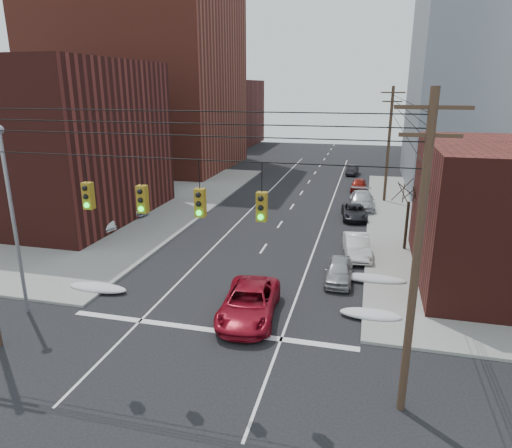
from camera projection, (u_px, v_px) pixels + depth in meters
The scene contains 25 objects.
ground at pixel (143, 425), 15.40m from camera, with size 160.00×160.00×0.00m, color black.
sidewalk_nw at pixel (27, 197), 46.69m from camera, with size 40.00×40.00×0.15m, color gray.
building_brick_tall at pixel (141, 55), 61.15m from camera, with size 24.00×20.00×30.00m, color maroon.
building_brick_near at pixel (24, 141), 39.02m from camera, with size 20.00×16.00×13.00m, color #451814.
building_brick_far at pixel (198, 113), 88.37m from camera, with size 22.00×18.00×12.00m, color #451814.
building_glass at pixel (487, 86), 71.64m from camera, with size 20.00×18.00×22.00m, color gray.
utility_pole_right at pixel (417, 256), 14.54m from camera, with size 2.20×0.28×11.00m.
utility_pole_far at pixel (389, 143), 43.32m from camera, with size 2.20×0.28×11.00m.
traffic_signals at pixel (170, 199), 16.05m from camera, with size 17.00×0.42×2.02m.
street_light at pixel (11, 206), 21.56m from camera, with size 0.44×0.44×9.32m.
bare_tree at pixel (407, 219), 31.08m from camera, with size 2.09×2.20×4.93m.
snow_nw at pixel (98, 288), 25.41m from camera, with size 3.50×1.08×0.42m, color silver.
snow_ne at pixel (370, 314), 22.45m from camera, with size 3.00×1.08×0.42m, color silver.
snow_east_far at pixel (371, 278), 26.63m from camera, with size 4.00×1.08×0.42m, color silver.
red_pickup at pixel (249, 303), 22.38m from camera, with size 2.60×5.63×1.57m, color maroon.
parked_car_a at pixel (339, 271), 26.58m from camera, with size 1.54×3.82×1.30m, color #9F9FA3.
parked_car_b at pixel (357, 246), 30.46m from camera, with size 1.53×4.39×1.45m, color white.
parked_car_c at pixel (354, 212), 39.14m from camera, with size 2.02×4.37×1.21m, color black.
parked_car_d at pixel (362, 201), 42.21m from camera, with size 2.22×5.46×1.59m, color #B0B1B5.
parked_car_e at pixel (359, 185), 49.58m from camera, with size 1.57×3.89×1.33m, color maroon.
parked_car_f at pixel (352, 170), 58.55m from camera, with size 1.30×3.72×1.23m, color black.
lot_car_a at pixel (87, 221), 35.39m from camera, with size 1.62×4.65×1.53m, color silver.
lot_car_b at pixel (124, 208), 39.87m from camera, with size 2.08×4.50×1.25m, color #BAB9BF.
lot_car_c at pixel (65, 207), 39.73m from camera, with size 1.98×4.88×1.42m, color black.
lot_car_d at pixel (103, 194), 44.30m from camera, with size 1.79×4.44×1.51m, color #A3A3A7.
Camera 1 is at (6.80, -11.45, 11.00)m, focal length 32.00 mm.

